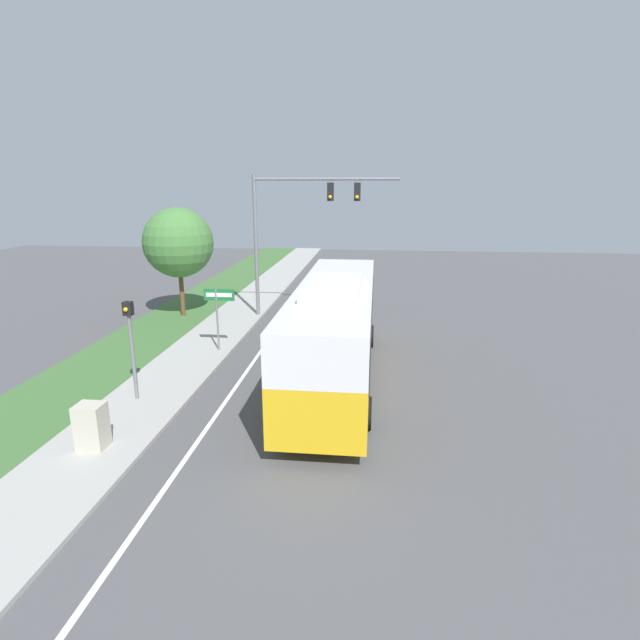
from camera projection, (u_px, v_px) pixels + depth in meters
name	position (u px, v px, depth m)	size (l,w,h in m)	color
ground_plane	(335.00, 403.00, 16.42)	(80.00, 80.00, 0.00)	#4C4C4F
sidewalk	(154.00, 393.00, 17.06)	(2.80, 80.00, 0.12)	#9E9E99
grass_verge	(67.00, 389.00, 17.41)	(3.60, 80.00, 0.10)	#3D6633
lane_divider_near	(228.00, 398.00, 16.80)	(0.14, 30.00, 0.01)	silver
bus	(335.00, 324.00, 18.01)	(2.77, 12.49, 3.75)	gold
signal_gantry	(296.00, 217.00, 25.54)	(7.44, 0.41, 7.46)	slate
pedestrian_signal	(131.00, 336.00, 15.90)	(0.28, 0.34, 3.40)	slate
street_sign	(218.00, 307.00, 20.82)	(1.30, 0.08, 2.82)	slate
utility_cabinet	(91.00, 426.00, 13.26)	(0.72, 0.62, 1.23)	#B7B29E
roadside_tree	(178.00, 243.00, 26.01)	(3.64, 3.64, 5.74)	brown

